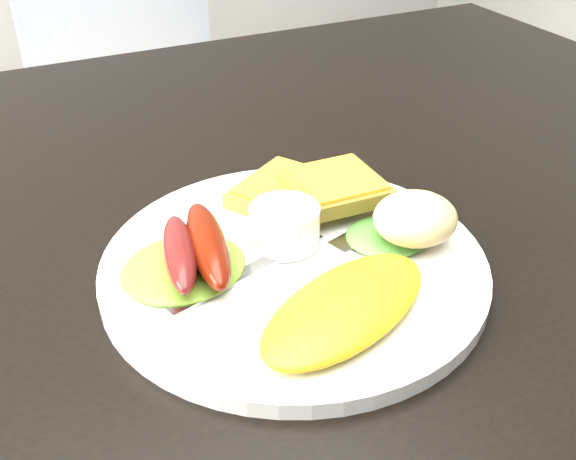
# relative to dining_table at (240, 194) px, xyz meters

# --- Properties ---
(dining_table) EXTENTS (1.20, 0.80, 0.04)m
(dining_table) POSITION_rel_dining_table_xyz_m (0.00, 0.00, 0.00)
(dining_table) COLOR black
(dining_table) RESTS_ON ground
(dining_chair) EXTENTS (0.52, 0.52, 0.06)m
(dining_chair) POSITION_rel_dining_table_xyz_m (0.16, 0.97, -0.28)
(dining_chair) COLOR tan
(dining_chair) RESTS_ON ground
(person) EXTENTS (0.61, 0.51, 1.45)m
(person) POSITION_rel_dining_table_xyz_m (-0.15, 0.58, -0.01)
(person) COLOR navy
(person) RESTS_ON ground
(plate) EXTENTS (0.29, 0.29, 0.01)m
(plate) POSITION_rel_dining_table_xyz_m (-0.02, -0.16, 0.03)
(plate) COLOR white
(plate) RESTS_ON dining_table
(lettuce_left) EXTENTS (0.11, 0.11, 0.01)m
(lettuce_left) POSITION_rel_dining_table_xyz_m (-0.10, -0.14, 0.04)
(lettuce_left) COLOR #5C8C27
(lettuce_left) RESTS_ON plate
(lettuce_right) EXTENTS (0.07, 0.06, 0.01)m
(lettuce_right) POSITION_rel_dining_table_xyz_m (0.06, -0.17, 0.04)
(lettuce_right) COLOR #438F36
(lettuce_right) RESTS_ON plate
(omelette) EXTENTS (0.16, 0.12, 0.02)m
(omelette) POSITION_rel_dining_table_xyz_m (-0.02, -0.24, 0.04)
(omelette) COLOR yellow
(omelette) RESTS_ON plate
(sausage_a) EXTENTS (0.04, 0.10, 0.02)m
(sausage_a) POSITION_rel_dining_table_xyz_m (-0.10, -0.14, 0.05)
(sausage_a) COLOR maroon
(sausage_a) RESTS_ON lettuce_left
(sausage_b) EXTENTS (0.05, 0.11, 0.03)m
(sausage_b) POSITION_rel_dining_table_xyz_m (-0.08, -0.14, 0.05)
(sausage_b) COLOR #691100
(sausage_b) RESTS_ON lettuce_left
(ramekin) EXTENTS (0.06, 0.06, 0.03)m
(ramekin) POSITION_rel_dining_table_xyz_m (-0.02, -0.14, 0.05)
(ramekin) COLOR white
(ramekin) RESTS_ON plate
(toast_a) EXTENTS (0.12, 0.12, 0.01)m
(toast_a) POSITION_rel_dining_table_xyz_m (0.01, -0.08, 0.04)
(toast_a) COLOR olive
(toast_a) RESTS_ON plate
(toast_b) EXTENTS (0.08, 0.08, 0.01)m
(toast_b) POSITION_rel_dining_table_xyz_m (0.04, -0.11, 0.05)
(toast_b) COLOR olive
(toast_b) RESTS_ON toast_a
(potato_salad) EXTENTS (0.08, 0.07, 0.04)m
(potato_salad) POSITION_rel_dining_table_xyz_m (0.07, -0.18, 0.06)
(potato_salad) COLOR #E8EB9D
(potato_salad) RESTS_ON lettuce_right
(fork) EXTENTS (0.14, 0.05, 0.00)m
(fork) POSITION_rel_dining_table_xyz_m (-0.06, -0.16, 0.03)
(fork) COLOR #ADAFB7
(fork) RESTS_ON plate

